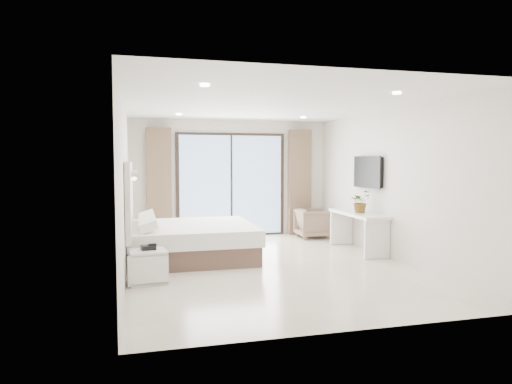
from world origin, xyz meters
TOP-DOWN VIEW (x-y plane):
  - ground at (0.00, 0.00)m, footprint 6.20×6.20m
  - room_shell at (-0.20, 0.85)m, footprint 4.62×6.22m
  - bed at (-1.20, 0.87)m, footprint 2.21×2.10m
  - nightstand at (-1.98, -0.65)m, footprint 0.57×0.48m
  - phone at (-1.97, -0.61)m, footprint 0.23×0.19m
  - console_desk at (2.04, 0.70)m, footprint 0.51×1.64m
  - plant at (2.04, 0.61)m, footprint 0.50×0.53m
  - armchair at (1.78, 2.40)m, footprint 0.69×0.73m

SIDE VIEW (x-z plane):
  - ground at x=0.00m, z-range 0.00..0.00m
  - nightstand at x=-1.98m, z-range 0.00..0.48m
  - bed at x=-1.20m, z-range -0.06..0.70m
  - armchair at x=1.78m, z-range 0.00..0.73m
  - phone at x=-1.97m, z-range 0.48..0.55m
  - console_desk at x=2.04m, z-range 0.18..0.95m
  - plant at x=2.04m, z-range 0.77..1.11m
  - room_shell at x=-0.20m, z-range 0.22..2.94m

